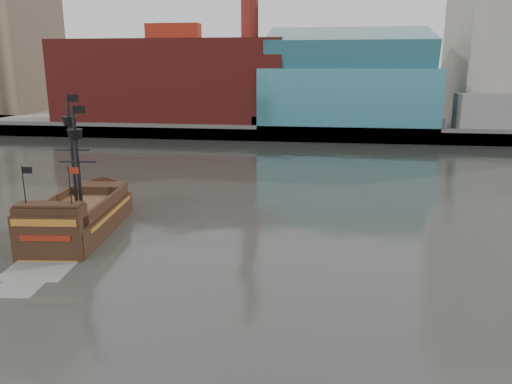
# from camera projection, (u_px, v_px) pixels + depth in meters

# --- Properties ---
(ground) EXTENTS (400.00, 400.00, 0.00)m
(ground) POSITION_uv_depth(u_px,v_px,m) (178.00, 327.00, 24.57)
(ground) COLOR #242722
(ground) RESTS_ON ground
(promenade_far) EXTENTS (220.00, 60.00, 2.00)m
(promenade_far) POSITION_uv_depth(u_px,v_px,m) (297.00, 118.00, 112.56)
(promenade_far) COLOR slate
(promenade_far) RESTS_ON ground
(seawall) EXTENTS (220.00, 1.00, 2.60)m
(seawall) POSITION_uv_depth(u_px,v_px,m) (286.00, 134.00, 84.19)
(seawall) COLOR #4C4C49
(seawall) RESTS_ON ground
(skyline) EXTENTS (149.00, 45.00, 62.00)m
(skyline) POSITION_uv_depth(u_px,v_px,m) (324.00, 3.00, 98.88)
(skyline) COLOR #7E644B
(skyline) RESTS_ON promenade_far
(pirate_ship) EXTENTS (6.01, 15.31, 11.17)m
(pirate_ship) POSITION_uv_depth(u_px,v_px,m) (79.00, 221.00, 38.09)
(pirate_ship) COLOR black
(pirate_ship) RESTS_ON ground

